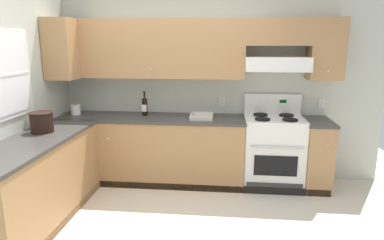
# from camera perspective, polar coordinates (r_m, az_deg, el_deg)

# --- Properties ---
(ground_plane) EXTENTS (7.04, 7.04, 0.00)m
(ground_plane) POSITION_cam_1_polar(r_m,az_deg,el_deg) (3.71, -6.31, -17.58)
(ground_plane) COLOR beige
(wall_back) EXTENTS (4.68, 0.57, 2.55)m
(wall_back) POSITION_cam_1_polar(r_m,az_deg,el_deg) (4.68, 1.93, 7.94)
(wall_back) COLOR beige
(wall_back) RESTS_ON ground_plane
(wall_left) EXTENTS (0.47, 4.00, 2.55)m
(wall_left) POSITION_cam_1_polar(r_m,az_deg,el_deg) (4.10, -28.41, 3.84)
(wall_left) COLOR beige
(wall_left) RESTS_ON ground_plane
(counter_back_run) EXTENTS (3.60, 0.65, 0.91)m
(counter_back_run) POSITION_cam_1_polar(r_m,az_deg,el_deg) (4.65, -3.62, -5.04)
(counter_back_run) COLOR #A87A4C
(counter_back_run) RESTS_ON ground_plane
(counter_left_run) EXTENTS (0.63, 1.91, 0.91)m
(counter_left_run) POSITION_cam_1_polar(r_m,az_deg,el_deg) (3.95, -24.67, -9.53)
(counter_left_run) COLOR #A87A4C
(counter_left_run) RESTS_ON ground_plane
(stove) EXTENTS (0.76, 0.62, 1.20)m
(stove) POSITION_cam_1_polar(r_m,az_deg,el_deg) (4.64, 13.42, -5.08)
(stove) COLOR white
(stove) RESTS_ON ground_plane
(wine_bottle) EXTENTS (0.08, 0.08, 0.33)m
(wine_bottle) POSITION_cam_1_polar(r_m,az_deg,el_deg) (4.66, -7.94, 2.42)
(wine_bottle) COLOR black
(wine_bottle) RESTS_ON counter_back_run
(bowl) EXTENTS (0.29, 0.26, 0.07)m
(bowl) POSITION_cam_1_polar(r_m,az_deg,el_deg) (4.42, 1.63, 0.49)
(bowl) COLOR beige
(bowl) RESTS_ON counter_back_run
(bucket) EXTENTS (0.26, 0.26, 0.23)m
(bucket) POSITION_cam_1_polar(r_m,az_deg,el_deg) (4.08, -23.91, -0.26)
(bucket) COLOR black
(bucket) RESTS_ON counter_left_run
(paper_towel_roll) EXTENTS (0.13, 0.13, 0.14)m
(paper_towel_roll) POSITION_cam_1_polar(r_m,az_deg,el_deg) (4.94, -18.93, 1.67)
(paper_towel_roll) COLOR white
(paper_towel_roll) RESTS_ON counter_back_run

